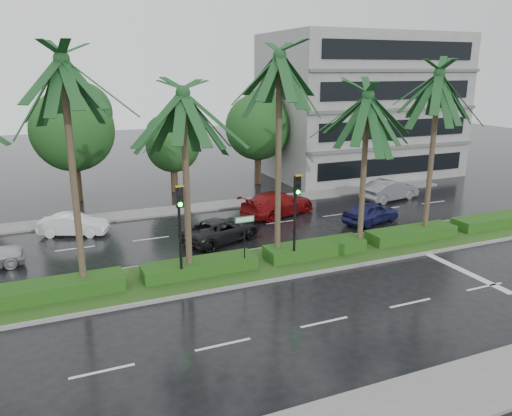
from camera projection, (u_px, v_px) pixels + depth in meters
name	position (u px, v px, depth m)	size (l,w,h in m)	color
ground	(269.00, 273.00, 23.02)	(120.00, 120.00, 0.00)	black
near_sidewalk	(420.00, 404.00, 13.97)	(40.00, 2.40, 0.12)	slate
far_sidewalk	(195.00, 208.00, 33.63)	(40.00, 2.00, 0.12)	slate
median	(260.00, 264.00, 23.88)	(36.00, 4.00, 0.15)	gray
hedge	(260.00, 257.00, 23.78)	(35.20, 1.40, 0.60)	#154714
lane_markings	(330.00, 267.00, 23.78)	(34.00, 13.06, 0.01)	silver
palm_row	(234.00, 94.00, 21.27)	(26.30, 4.20, 10.36)	#3F2F24
signal_median_left	(180.00, 220.00, 20.96)	(0.34, 0.42, 4.36)	black
signal_median_right	(296.00, 206.00, 23.04)	(0.34, 0.42, 4.36)	black
street_sign	(245.00, 229.00, 22.49)	(0.95, 0.09, 2.60)	black
bg_trees	(186.00, 127.00, 37.69)	(33.02, 5.74, 8.28)	#3A2F1A
building	(360.00, 106.00, 43.77)	(16.00, 10.00, 12.00)	gray
car_white	(73.00, 225.00, 28.19)	(3.77, 1.31, 1.24)	white
car_darkgrey	(221.00, 230.00, 27.21)	(4.63, 2.14, 1.29)	black
car_red	(278.00, 203.00, 32.03)	(5.30, 2.15, 1.54)	maroon
car_blue	(371.00, 212.00, 30.41)	(3.90, 1.57, 1.33)	navy
car_grey	(390.00, 190.00, 35.66)	(4.55, 1.59, 1.50)	slate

